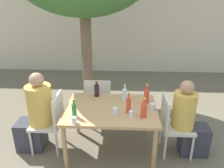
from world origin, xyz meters
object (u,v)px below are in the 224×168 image
(person_seated_1, at_px, (189,123))
(dining_table_front, at_px, (111,113))
(patio_chair_0, at_px, (52,119))
(person_seated_0, at_px, (36,116))
(soda_bottle_5, at_px, (144,110))
(drinking_glass_1, at_px, (131,114))
(drinking_glass_2, at_px, (152,107))
(wine_bottle_0, at_px, (97,90))
(green_bottle_1, at_px, (74,110))
(drinking_glass_0, at_px, (74,120))
(water_bottle_4, at_px, (125,95))
(patio_chair_1, at_px, (172,122))
(drinking_glass_3, at_px, (115,112))
(patio_chair_2, at_px, (99,99))
(soda_bottle_3, at_px, (146,96))
(soda_bottle_2, at_px, (129,105))

(person_seated_1, bearing_deg, dining_table_front, 90.00)
(patio_chair_0, xyz_separation_m, person_seated_0, (-0.23, -0.00, 0.05))
(person_seated_1, relative_size, soda_bottle_5, 4.18)
(drinking_glass_1, bearing_deg, person_seated_1, 15.24)
(drinking_glass_1, distance_m, drinking_glass_2, 0.37)
(drinking_glass_2, bearing_deg, soda_bottle_5, -125.05)
(wine_bottle_0, relative_size, green_bottle_1, 1.03)
(patio_chair_0, distance_m, drinking_glass_2, 1.49)
(patio_chair_0, height_order, person_seated_1, person_seated_1)
(drinking_glass_0, bearing_deg, dining_table_front, 43.42)
(water_bottle_4, bearing_deg, patio_chair_1, -17.79)
(person_seated_0, height_order, drinking_glass_3, person_seated_0)
(patio_chair_2, relative_size, green_bottle_1, 3.47)
(water_bottle_4, relative_size, drinking_glass_3, 2.47)
(patio_chair_0, bearing_deg, drinking_glass_2, 88.91)
(soda_bottle_3, height_order, drinking_glass_0, soda_bottle_3)
(green_bottle_1, height_order, drinking_glass_3, green_bottle_1)
(water_bottle_4, bearing_deg, soda_bottle_3, -6.89)
(drinking_glass_2, height_order, drinking_glass_3, drinking_glass_3)
(dining_table_front, bearing_deg, drinking_glass_1, -39.60)
(dining_table_front, relative_size, drinking_glass_2, 12.98)
(dining_table_front, bearing_deg, soda_bottle_2, -23.99)
(green_bottle_1, bearing_deg, person_seated_1, 9.32)
(dining_table_front, relative_size, soda_bottle_3, 4.30)
(green_bottle_1, distance_m, drinking_glass_0, 0.17)
(person_seated_1, bearing_deg, drinking_glass_0, 104.93)
(patio_chair_0, relative_size, person_seated_0, 0.73)
(soda_bottle_2, distance_m, soda_bottle_3, 0.40)
(patio_chair_1, distance_m, drinking_glass_2, 0.40)
(person_seated_0, bearing_deg, soda_bottle_5, 81.77)
(drinking_glass_2, relative_size, drinking_glass_3, 0.87)
(dining_table_front, bearing_deg, person_seated_1, -0.00)
(dining_table_front, bearing_deg, wine_bottle_0, 122.39)
(patio_chair_2, bearing_deg, water_bottle_4, 132.71)
(dining_table_front, bearing_deg, patio_chair_0, 180.00)
(dining_table_front, height_order, patio_chair_0, patio_chair_0)
(drinking_glass_0, bearing_deg, drinking_glass_1, 14.57)
(dining_table_front, distance_m, green_bottle_1, 0.57)
(person_seated_0, bearing_deg, green_bottle_1, 67.90)
(person_seated_1, xyz_separation_m, green_bottle_1, (-1.60, -0.26, 0.31))
(drinking_glass_0, bearing_deg, person_seated_0, 148.16)
(patio_chair_1, relative_size, soda_bottle_3, 2.97)
(dining_table_front, bearing_deg, drinking_glass_0, -136.58)
(patio_chair_2, relative_size, person_seated_1, 0.78)
(drinking_glass_1, height_order, drinking_glass_2, drinking_glass_2)
(person_seated_0, bearing_deg, soda_bottle_3, 96.40)
(patio_chair_0, xyz_separation_m, green_bottle_1, (0.42, -0.26, 0.31))
(person_seated_1, xyz_separation_m, water_bottle_4, (-0.93, 0.22, 0.32))
(green_bottle_1, xyz_separation_m, drinking_glass_1, (0.75, 0.03, -0.06))
(patio_chair_2, distance_m, green_bottle_1, 1.05)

